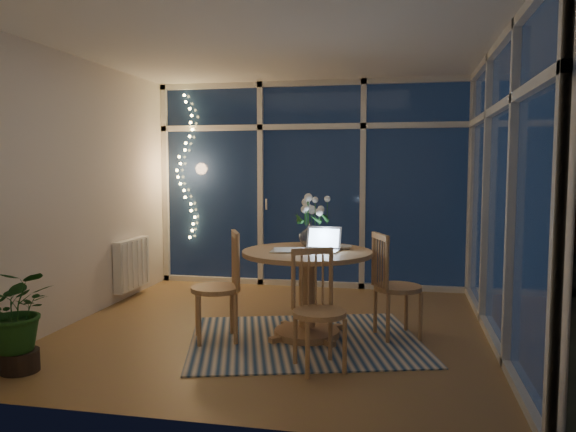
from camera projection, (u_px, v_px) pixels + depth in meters
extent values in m
plane|color=olive|center=(277.00, 329.00, 5.30)|extent=(4.00, 4.00, 0.00)
plane|color=silver|center=(277.00, 48.00, 5.07)|extent=(4.00, 4.00, 0.00)
cube|color=silver|center=(312.00, 185.00, 7.14)|extent=(4.00, 0.04, 2.60)
cube|color=silver|center=(201.00, 206.00, 3.24)|extent=(4.00, 0.04, 2.60)
cube|color=silver|center=(81.00, 190.00, 5.59)|extent=(0.04, 4.00, 2.60)
cube|color=silver|center=(505.00, 193.00, 4.79)|extent=(0.04, 4.00, 2.60)
cube|color=silver|center=(311.00, 185.00, 7.10)|extent=(4.00, 0.10, 2.60)
cube|color=silver|center=(500.00, 193.00, 4.80)|extent=(0.10, 4.00, 2.60)
cube|color=white|center=(132.00, 264.00, 6.53)|extent=(0.10, 0.70, 0.58)
cube|color=black|center=(365.00, 255.00, 10.09)|extent=(12.00, 6.00, 0.10)
cube|color=#372114|center=(341.00, 200.00, 10.59)|extent=(11.00, 0.08, 1.80)
cube|color=#33373E|center=(368.00, 138.00, 13.34)|extent=(7.00, 3.00, 2.20)
sphere|color=black|center=(275.00, 236.00, 8.74)|extent=(0.90, 0.90, 0.90)
cube|color=beige|center=(305.00, 340.00, 4.94)|extent=(2.36, 2.09, 0.01)
cylinder|color=#A38349|center=(307.00, 294.00, 5.00)|extent=(1.43, 1.43, 0.79)
cube|color=#A38349|center=(216.00, 286.00, 4.89)|extent=(0.60, 0.60, 0.98)
cube|color=#A38349|center=(398.00, 285.00, 4.99)|extent=(0.58, 0.58, 0.96)
cube|color=#A38349|center=(320.00, 310.00, 4.20)|extent=(0.58, 0.58, 0.92)
imported|color=silver|center=(310.00, 235.00, 5.25)|extent=(0.25, 0.25, 0.21)
imported|color=white|center=(344.00, 247.00, 5.06)|extent=(0.19, 0.19, 0.04)
cube|color=silver|center=(296.00, 251.00, 4.93)|extent=(0.42, 0.33, 0.01)
cube|color=black|center=(303.00, 251.00, 4.90)|extent=(0.11, 0.09, 0.01)
imported|color=#1B4C1B|center=(18.00, 322.00, 4.16)|extent=(0.67, 0.63, 0.76)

